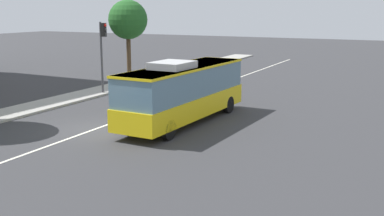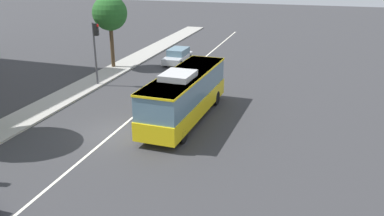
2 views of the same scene
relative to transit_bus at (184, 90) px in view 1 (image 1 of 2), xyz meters
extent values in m
plane|color=#333335|center=(-3.35, 3.43, -1.81)|extent=(160.00, 160.00, 0.00)
cube|color=#9E9B93|center=(-3.35, 10.11, -1.74)|extent=(80.00, 2.57, 0.14)
cube|color=silver|center=(-3.35, 3.43, -1.80)|extent=(76.00, 0.16, 0.01)
cube|color=yellow|center=(0.02, 0.00, -0.83)|extent=(10.10, 2.93, 1.10)
cube|color=slate|center=(0.02, 0.00, 0.50)|extent=(9.90, 2.84, 1.58)
cube|color=yellow|center=(0.02, 0.00, 1.23)|extent=(10.00, 2.90, 0.12)
cube|color=#B2B2B2|center=(-1.17, 0.05, 1.47)|extent=(2.28, 1.89, 0.36)
cylinder|color=black|center=(3.47, 0.95, -1.31)|extent=(1.01, 0.34, 1.00)
cylinder|color=black|center=(3.37, -1.25, -1.31)|extent=(1.01, 0.34, 1.00)
cylinder|color=black|center=(-3.33, 1.24, -1.31)|extent=(1.01, 0.34, 1.00)
cylinder|color=black|center=(-3.42, -0.95, -1.31)|extent=(1.01, 0.34, 1.00)
cube|color=#B7BABF|center=(14.27, 5.41, -1.29)|extent=(4.53, 1.87, 0.60)
cube|color=slate|center=(14.52, 5.41, -0.67)|extent=(2.54, 1.69, 0.64)
cylinder|color=black|center=(12.76, 4.63, -1.49)|extent=(0.64, 0.23, 0.64)
cylinder|color=black|center=(12.78, 6.23, -1.49)|extent=(0.64, 0.23, 0.64)
cylinder|color=black|center=(15.76, 4.59, -1.49)|extent=(0.64, 0.23, 0.64)
cylinder|color=black|center=(15.78, 6.19, -1.49)|extent=(0.64, 0.23, 0.64)
cylinder|color=#47474C|center=(5.07, 9.30, 0.79)|extent=(0.16, 0.16, 5.20)
cube|color=black|center=(5.06, 9.02, 2.84)|extent=(0.33, 0.29, 0.96)
sphere|color=red|center=(5.05, 8.87, 3.16)|extent=(0.22, 0.22, 0.22)
sphere|color=#2D2D2D|center=(5.05, 8.87, 2.84)|extent=(0.22, 0.22, 0.22)
sphere|color=#2D2D2D|center=(5.05, 8.87, 2.52)|extent=(0.22, 0.22, 0.22)
cylinder|color=#4C3823|center=(10.67, 10.75, 0.20)|extent=(0.36, 0.36, 4.02)
sphere|color=#235B23|center=(10.67, 10.75, 3.42)|extent=(3.24, 3.24, 3.24)
camera|label=1|loc=(-22.29, -11.64, 4.33)|focal=44.10mm
camera|label=2|loc=(-22.87, -7.44, 7.93)|focal=37.00mm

